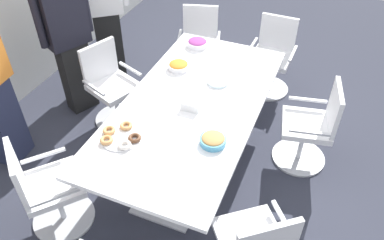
% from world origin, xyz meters
% --- Properties ---
extents(ground_plane, '(10.00, 10.00, 0.01)m').
position_xyz_m(ground_plane, '(0.00, 0.00, -0.01)').
color(ground_plane, '#2D303D').
extents(conference_table, '(2.40, 1.20, 0.75)m').
position_xyz_m(conference_table, '(0.00, 0.00, 0.63)').
color(conference_table, white).
rests_on(conference_table, ground).
extents(office_chair_1, '(0.64, 0.64, 0.91)m').
position_xyz_m(office_chair_1, '(0.46, -1.06, 0.41)').
color(office_chair_1, silver).
rests_on(office_chair_1, ground).
extents(office_chair_2, '(0.55, 0.55, 0.91)m').
position_xyz_m(office_chair_2, '(1.58, -0.40, 0.41)').
color(office_chair_2, silver).
rests_on(office_chair_2, ground).
extents(office_chair_3, '(0.67, 0.67, 0.91)m').
position_xyz_m(office_chair_3, '(1.50, 0.52, 0.41)').
color(office_chair_3, silver).
rests_on(office_chair_3, ground).
extents(office_chair_4, '(0.70, 0.70, 0.91)m').
position_xyz_m(office_chair_4, '(0.30, 1.09, 0.41)').
color(office_chair_4, silver).
rests_on(office_chair_4, ground).
extents(office_chair_5, '(0.76, 0.76, 0.91)m').
position_xyz_m(office_chair_5, '(-1.14, 0.82, 0.41)').
color(office_chair_5, silver).
rests_on(office_chair_5, ground).
extents(person_standing_1, '(0.59, 0.39, 1.77)m').
position_xyz_m(person_standing_1, '(0.34, 1.57, 0.92)').
color(person_standing_1, black).
rests_on(person_standing_1, ground).
extents(person_standing_2, '(0.45, 0.53, 1.80)m').
position_xyz_m(person_standing_2, '(1.12, 1.61, 0.94)').
color(person_standing_2, black).
rests_on(person_standing_2, ground).
extents(snack_bowl_cookies, '(0.21, 0.21, 0.08)m').
position_xyz_m(snack_bowl_cookies, '(-0.42, -0.36, 0.79)').
color(snack_bowl_cookies, '#4C9EC6').
rests_on(snack_bowl_cookies, conference_table).
extents(snack_bowl_candy_mix, '(0.23, 0.23, 0.09)m').
position_xyz_m(snack_bowl_candy_mix, '(0.97, 0.34, 0.79)').
color(snack_bowl_candy_mix, white).
rests_on(snack_bowl_candy_mix, conference_table).
extents(snack_bowl_chips_orange, '(0.21, 0.21, 0.08)m').
position_xyz_m(snack_bowl_chips_orange, '(0.47, 0.34, 0.79)').
color(snack_bowl_chips_orange, white).
rests_on(snack_bowl_chips_orange, conference_table).
extents(donut_platter, '(0.34, 0.35, 0.04)m').
position_xyz_m(donut_platter, '(-0.65, 0.36, 0.77)').
color(donut_platter, white).
rests_on(donut_platter, conference_table).
extents(plate_stack, '(0.21, 0.21, 0.03)m').
position_xyz_m(plate_stack, '(0.39, -0.11, 0.77)').
color(plate_stack, white).
rests_on(plate_stack, conference_table).
extents(napkin_pile, '(0.17, 0.17, 0.08)m').
position_xyz_m(napkin_pile, '(-0.04, -0.02, 0.79)').
color(napkin_pile, white).
rests_on(napkin_pile, conference_table).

